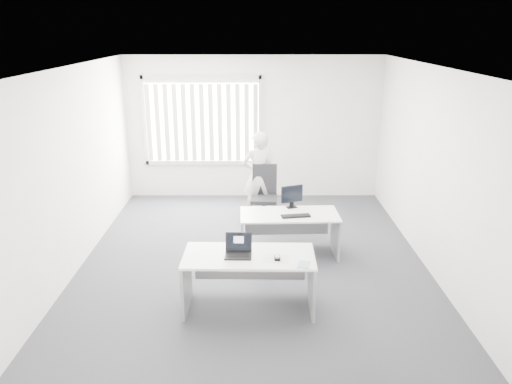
{
  "coord_description": "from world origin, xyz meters",
  "views": [
    {
      "loc": [
        0.03,
        -6.73,
        3.29
      ],
      "look_at": [
        0.04,
        0.15,
        1.01
      ],
      "focal_mm": 35.0,
      "sensor_mm": 36.0,
      "label": 1
    }
  ],
  "objects_px": {
    "desk_far": "(289,225)",
    "person": "(259,175)",
    "laptop": "(238,247)",
    "monitor": "(292,197)",
    "desk_near": "(249,270)",
    "office_chair": "(264,205)"
  },
  "relations": [
    {
      "from": "person",
      "to": "monitor",
      "type": "bearing_deg",
      "value": 100.17
    },
    {
      "from": "desk_near",
      "to": "monitor",
      "type": "relative_size",
      "value": 4.48
    },
    {
      "from": "person",
      "to": "laptop",
      "type": "height_order",
      "value": "person"
    },
    {
      "from": "office_chair",
      "to": "laptop",
      "type": "bearing_deg",
      "value": -93.25
    },
    {
      "from": "person",
      "to": "office_chair",
      "type": "bearing_deg",
      "value": 100.41
    },
    {
      "from": "desk_far",
      "to": "person",
      "type": "xyz_separation_m",
      "value": [
        -0.44,
        1.56,
        0.32
      ]
    },
    {
      "from": "person",
      "to": "desk_near",
      "type": "bearing_deg",
      "value": 76.68
    },
    {
      "from": "desk_near",
      "to": "desk_far",
      "type": "relative_size",
      "value": 1.07
    },
    {
      "from": "office_chair",
      "to": "laptop",
      "type": "xyz_separation_m",
      "value": [
        -0.36,
        -2.88,
        0.52
      ]
    },
    {
      "from": "monitor",
      "to": "office_chair",
      "type": "bearing_deg",
      "value": 89.92
    },
    {
      "from": "desk_far",
      "to": "laptop",
      "type": "bearing_deg",
      "value": -116.45
    },
    {
      "from": "desk_far",
      "to": "office_chair",
      "type": "distance_m",
      "value": 1.37
    },
    {
      "from": "person",
      "to": "laptop",
      "type": "xyz_separation_m",
      "value": [
        -0.27,
        -3.12,
        0.04
      ]
    },
    {
      "from": "desk_near",
      "to": "desk_far",
      "type": "distance_m",
      "value": 1.63
    },
    {
      "from": "desk_far",
      "to": "office_chair",
      "type": "relative_size",
      "value": 1.44
    },
    {
      "from": "person",
      "to": "laptop",
      "type": "relative_size",
      "value": 5.02
    },
    {
      "from": "office_chair",
      "to": "person",
      "type": "height_order",
      "value": "person"
    },
    {
      "from": "desk_near",
      "to": "monitor",
      "type": "xyz_separation_m",
      "value": [
        0.63,
        1.79,
        0.32
      ]
    },
    {
      "from": "office_chair",
      "to": "desk_far",
      "type": "bearing_deg",
      "value": -71.24
    },
    {
      "from": "laptop",
      "to": "monitor",
      "type": "xyz_separation_m",
      "value": [
        0.76,
        1.83,
        0.0
      ]
    },
    {
      "from": "office_chair",
      "to": "laptop",
      "type": "distance_m",
      "value": 2.95
    },
    {
      "from": "office_chair",
      "to": "desk_near",
      "type": "bearing_deg",
      "value": -90.83
    }
  ]
}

